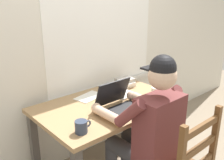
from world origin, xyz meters
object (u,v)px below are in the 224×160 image
desk (109,113)px  laptop (120,103)px  computer_mouse (142,101)px  coffee_mug_spare (156,88)px  book_stack_main (125,83)px  coffee_mug_white (156,93)px  coffee_mug_dark (81,127)px  seated_person (147,127)px

desk → laptop: 0.22m
computer_mouse → coffee_mug_spare: size_ratio=0.91×
laptop → book_stack_main: laptop is taller
coffee_mug_white → coffee_mug_dark: 0.83m
computer_mouse → coffee_mug_dark: 0.68m
computer_mouse → coffee_mug_white: size_ratio=0.87×
coffee_mug_spare → desk: bearing=165.8°
coffee_mug_dark → coffee_mug_spare: 0.94m
computer_mouse → book_stack_main: (0.16, 0.37, 0.03)m
desk → coffee_mug_dark: 0.54m
desk → computer_mouse: computer_mouse is taller
computer_mouse → book_stack_main: 0.40m
coffee_mug_white → seated_person: bearing=-147.5°
laptop → computer_mouse: bearing=-7.6°
desk → book_stack_main: size_ratio=5.98×
laptop → coffee_mug_white: 0.39m
desk → coffee_mug_spare: coffee_mug_spare is taller
coffee_mug_white → book_stack_main: (0.00, 0.39, -0.01)m
seated_person → desk: bearing=87.9°
laptop → computer_mouse: 0.24m
computer_mouse → coffee_mug_dark: (-0.67, -0.06, 0.03)m
laptop → book_stack_main: (0.39, 0.34, -0.01)m
desk → computer_mouse: bearing=-40.4°
desk → coffee_mug_dark: size_ratio=9.80×
coffee_mug_dark → book_stack_main: (0.83, 0.43, -0.00)m
laptop → coffee_mug_spare: (0.49, 0.03, -0.00)m
desk → laptop: size_ratio=3.65×
laptop → coffee_mug_dark: (-0.44, -0.09, -0.01)m
computer_mouse → coffee_mug_dark: size_ratio=0.81×
desk → seated_person: size_ratio=0.98×
coffee_mug_spare → book_stack_main: coffee_mug_spare is taller
book_stack_main → seated_person: bearing=-121.7°
coffee_mug_spare → computer_mouse: bearing=-166.0°
desk → coffee_mug_dark: (-0.45, -0.25, 0.14)m
laptop → coffee_mug_white: size_ratio=2.87×
laptop → coffee_mug_spare: bearing=4.0°
coffee_mug_white → coffee_mug_spare: size_ratio=1.05×
coffee_mug_white → book_stack_main: bearing=89.8°
laptop → coffee_mug_spare: 0.49m
computer_mouse → seated_person: bearing=-131.7°
computer_mouse → coffee_mug_white: (0.16, -0.02, 0.04)m
seated_person → coffee_mug_dark: seated_person is taller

